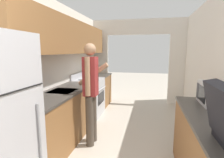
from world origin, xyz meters
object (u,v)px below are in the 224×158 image
(range_oven, at_px, (89,97))
(knife, at_px, (94,76))
(person, at_px, (91,91))
(microwave, at_px, (215,94))

(range_oven, bearing_deg, knife, 93.86)
(range_oven, distance_m, person, 1.46)
(person, distance_m, microwave, 1.78)
(range_oven, distance_m, knife, 0.71)
(microwave, height_order, knife, microwave)
(range_oven, height_order, microwave, microwave)
(person, height_order, knife, person)
(microwave, bearing_deg, range_oven, 144.53)
(range_oven, xyz_separation_m, microwave, (2.25, -1.61, 0.58))
(range_oven, height_order, knife, range_oven)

